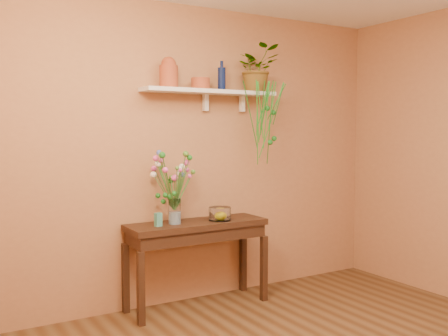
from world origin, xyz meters
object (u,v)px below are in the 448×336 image
object	(u,v)px
terracotta_jug	(169,73)
blue_bottle	(222,78)
glass_vase	(175,213)
sideboard	(197,234)
bouquet	(171,174)
spider_plant	(257,69)
glass_bowl	(220,214)

from	to	relation	value
terracotta_jug	blue_bottle	distance (m)	0.52
terracotta_jug	glass_vase	xyz separation A→B (m)	(-0.00, -0.10, -1.21)
sideboard	bouquet	bearing A→B (deg)	177.85
blue_bottle	terracotta_jug	bearing A→B (deg)	177.01
glass_vase	bouquet	size ratio (longest dim) A/B	0.43
blue_bottle	spider_plant	bearing A→B (deg)	1.28
terracotta_jug	spider_plant	distance (m)	0.92
sideboard	blue_bottle	distance (m)	1.42
terracotta_jug	glass_bowl	distance (m)	1.32
sideboard	glass_vase	xyz separation A→B (m)	(-0.22, -0.00, 0.21)
terracotta_jug	spider_plant	world-z (taller)	spider_plant
spider_plant	bouquet	world-z (taller)	spider_plant
spider_plant	bouquet	distance (m)	1.34
sideboard	spider_plant	distance (m)	1.66
glass_vase	blue_bottle	bearing A→B (deg)	8.57
sideboard	glass_bowl	distance (m)	0.27
bouquet	glass_bowl	distance (m)	0.59
blue_bottle	glass_bowl	size ratio (longest dim) A/B	1.33
glass_vase	bouquet	world-z (taller)	bouquet
glass_bowl	terracotta_jug	bearing A→B (deg)	160.41
spider_plant	glass_vase	bearing A→B (deg)	-174.57
blue_bottle	glass_vase	distance (m)	1.30
sideboard	blue_bottle	size ratio (longest dim) A/B	4.77
sideboard	spider_plant	size ratio (longest dim) A/B	2.86
sideboard	glass_vase	distance (m)	0.30
spider_plant	glass_bowl	bearing A→B (deg)	-164.84
spider_plant	glass_vase	xyz separation A→B (m)	(-0.91, -0.09, -1.30)
terracotta_jug	blue_bottle	bearing A→B (deg)	-2.99
sideboard	bouquet	distance (m)	0.60
glass_vase	glass_bowl	xyz separation A→B (m)	(0.42, -0.05, -0.04)
bouquet	spider_plant	bearing A→B (deg)	4.57
blue_bottle	glass_vase	world-z (taller)	blue_bottle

